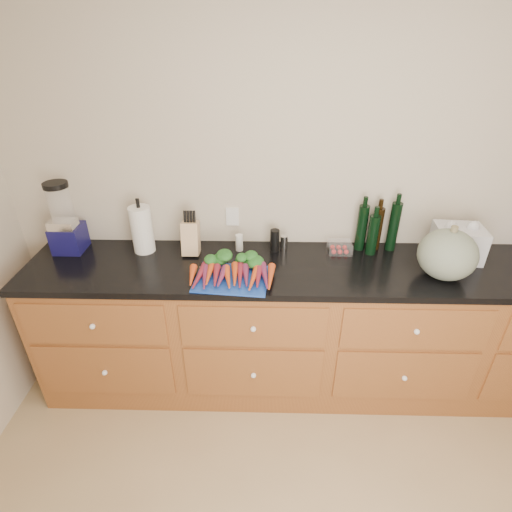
{
  "coord_description": "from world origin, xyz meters",
  "views": [
    {
      "loc": [
        -0.39,
        -0.73,
        2.18
      ],
      "look_at": [
        -0.44,
        1.2,
        1.06
      ],
      "focal_mm": 28.0,
      "sensor_mm": 36.0,
      "label": 1
    }
  ],
  "objects_px": {
    "cutting_board": "(232,279)",
    "carrots": "(232,270)",
    "squash": "(447,254)",
    "blender_appliance": "(65,222)",
    "paper_towel": "(142,230)",
    "tomato_box": "(340,247)",
    "knife_block": "(191,238)"
  },
  "relations": [
    {
      "from": "cutting_board",
      "to": "carrots",
      "type": "relative_size",
      "value": 0.84
    },
    {
      "from": "squash",
      "to": "blender_appliance",
      "type": "distance_m",
      "value": 2.25
    },
    {
      "from": "carrots",
      "to": "blender_appliance",
      "type": "bearing_deg",
      "value": 164.97
    },
    {
      "from": "cutting_board",
      "to": "carrots",
      "type": "xyz_separation_m",
      "value": [
        0.0,
        0.04,
        0.03
      ]
    },
    {
      "from": "paper_towel",
      "to": "tomato_box",
      "type": "height_order",
      "value": "paper_towel"
    },
    {
      "from": "carrots",
      "to": "blender_appliance",
      "type": "xyz_separation_m",
      "value": [
        -1.04,
        0.28,
        0.16
      ]
    },
    {
      "from": "blender_appliance",
      "to": "knife_block",
      "type": "height_order",
      "value": "blender_appliance"
    },
    {
      "from": "blender_appliance",
      "to": "tomato_box",
      "type": "relative_size",
      "value": 3.1
    },
    {
      "from": "squash",
      "to": "knife_block",
      "type": "relative_size",
      "value": 1.54
    },
    {
      "from": "blender_appliance",
      "to": "squash",
      "type": "bearing_deg",
      "value": -6.48
    },
    {
      "from": "squash",
      "to": "blender_appliance",
      "type": "relative_size",
      "value": 0.71
    },
    {
      "from": "blender_appliance",
      "to": "paper_towel",
      "type": "relative_size",
      "value": 1.51
    },
    {
      "from": "squash",
      "to": "paper_towel",
      "type": "distance_m",
      "value": 1.79
    },
    {
      "from": "blender_appliance",
      "to": "knife_block",
      "type": "relative_size",
      "value": 2.18
    },
    {
      "from": "knife_block",
      "to": "tomato_box",
      "type": "bearing_deg",
      "value": 1.86
    },
    {
      "from": "blender_appliance",
      "to": "knife_block",
      "type": "distance_m",
      "value": 0.78
    },
    {
      "from": "paper_towel",
      "to": "knife_block",
      "type": "relative_size",
      "value": 1.44
    },
    {
      "from": "knife_block",
      "to": "tomato_box",
      "type": "relative_size",
      "value": 1.42
    },
    {
      "from": "squash",
      "to": "knife_block",
      "type": "distance_m",
      "value": 1.48
    },
    {
      "from": "cutting_board",
      "to": "carrots",
      "type": "distance_m",
      "value": 0.05
    },
    {
      "from": "blender_appliance",
      "to": "cutting_board",
      "type": "bearing_deg",
      "value": -16.93
    },
    {
      "from": "carrots",
      "to": "cutting_board",
      "type": "bearing_deg",
      "value": -90.0
    },
    {
      "from": "squash",
      "to": "paper_towel",
      "type": "xyz_separation_m",
      "value": [
        -1.77,
        0.26,
        0.01
      ]
    },
    {
      "from": "cutting_board",
      "to": "squash",
      "type": "relative_size",
      "value": 1.28
    },
    {
      "from": "blender_appliance",
      "to": "tomato_box",
      "type": "xyz_separation_m",
      "value": [
        1.7,
        0.01,
        -0.16
      ]
    },
    {
      "from": "carrots",
      "to": "knife_block",
      "type": "relative_size",
      "value": 2.36
    },
    {
      "from": "paper_towel",
      "to": "carrots",
      "type": "bearing_deg",
      "value": -26.17
    },
    {
      "from": "blender_appliance",
      "to": "paper_towel",
      "type": "bearing_deg",
      "value": 0.3
    },
    {
      "from": "tomato_box",
      "to": "knife_block",
      "type": "bearing_deg",
      "value": -178.14
    },
    {
      "from": "cutting_board",
      "to": "carrots",
      "type": "bearing_deg",
      "value": 90.0
    },
    {
      "from": "carrots",
      "to": "blender_appliance",
      "type": "height_order",
      "value": "blender_appliance"
    },
    {
      "from": "squash",
      "to": "tomato_box",
      "type": "xyz_separation_m",
      "value": [
        -0.54,
        0.27,
        -0.11
      ]
    }
  ]
}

